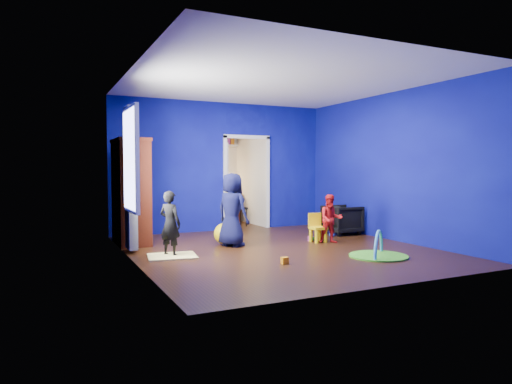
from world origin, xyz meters
name	(u,v)px	position (x,y,z in m)	size (l,w,h in m)	color
floor	(280,249)	(0.00, 0.00, 0.00)	(5.00, 5.50, 0.01)	black
ceiling	(280,81)	(0.00, 0.00, 2.90)	(5.00, 5.50, 0.01)	white
wall_back	(222,167)	(0.00, 2.75, 1.45)	(5.00, 0.02, 2.90)	#0A0A74
wall_front	(391,165)	(0.00, -2.75, 1.45)	(5.00, 0.02, 2.90)	#0A0A74
wall_left	(133,166)	(-2.50, 0.00, 1.45)	(0.02, 5.50, 2.90)	#0A0A74
wall_right	(392,166)	(2.50, 0.00, 1.45)	(0.02, 5.50, 2.90)	#0A0A74
alcove	(232,175)	(0.60, 3.62, 1.25)	(1.00, 1.75, 2.50)	silver
armchair	(342,220)	(2.10, 1.06, 0.31)	(0.67, 0.69, 0.63)	black
child_black	(170,224)	(-1.88, 0.23, 0.53)	(0.38, 0.25, 1.06)	black
child_navy	(232,210)	(-0.62, 0.68, 0.67)	(0.65, 0.42, 1.33)	#0E1536
toddler_red	(331,219)	(1.20, 0.20, 0.46)	(0.45, 0.35, 0.92)	red
vase	(133,132)	(-2.22, 1.45, 2.07)	(0.22, 0.22, 0.23)	#0C6265
potted_plant	(128,128)	(-2.22, 1.97, 2.18)	(0.25, 0.25, 0.44)	#2E8035
tv_armoire	(131,192)	(-2.22, 1.75, 0.98)	(0.58, 1.14, 1.96)	#3E160A
crt_tv	(133,189)	(-2.18, 1.75, 1.02)	(0.46, 0.70, 0.54)	silver
yellow_blanket	(172,256)	(-1.88, 0.13, 0.01)	(0.75, 0.60, 0.03)	#F2E07A
hopper_ball	(225,234)	(-0.67, 0.93, 0.20)	(0.40, 0.40, 0.40)	yellow
kid_chair	(318,229)	(1.05, 0.40, 0.25)	(0.28, 0.28, 0.50)	yellow
play_mat	(378,256)	(1.12, -1.25, 0.01)	(0.93, 0.93, 0.02)	green
toy_arch	(378,255)	(1.12, -1.25, 0.02)	(0.83, 0.83, 0.05)	#3F8CD8
window_left	(129,160)	(-2.48, 0.35, 1.55)	(0.03, 0.95, 1.55)	white
curtain	(131,178)	(-2.37, 0.90, 1.25)	(0.14, 0.42, 2.40)	slate
doorway	(246,184)	(0.60, 2.75, 1.05)	(1.16, 0.10, 2.10)	white
study_desk	(223,208)	(0.60, 4.26, 0.38)	(0.88, 0.44, 0.75)	#3D140A
desk_monitor	(221,186)	(0.60, 4.38, 0.95)	(0.40, 0.05, 0.32)	black
desk_lamp	(212,187)	(0.32, 4.32, 0.93)	(0.14, 0.14, 0.14)	#FFD88C
folding_chair	(237,207)	(0.60, 3.30, 0.46)	(0.40, 0.40, 0.92)	black
book_shelf	(221,145)	(0.60, 4.37, 2.02)	(0.88, 0.24, 0.04)	white
toy_0	(332,234)	(1.64, 0.80, 0.06)	(0.11, 0.11, 0.11)	blue
toy_1	(285,260)	(-0.50, -1.08, 0.05)	(0.10, 0.08, 0.10)	orange
toy_2	(312,238)	(0.99, 0.52, 0.06)	(0.11, 0.11, 0.11)	green
toy_3	(311,239)	(0.97, 0.53, 0.05)	(0.10, 0.08, 0.10)	#BF4797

